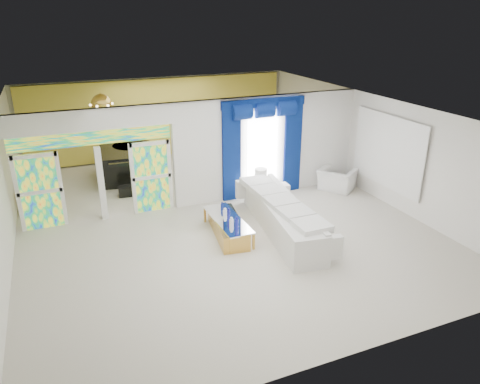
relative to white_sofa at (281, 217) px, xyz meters
name	(u,v)px	position (x,y,z in m)	size (l,w,h in m)	color
floor	(213,215)	(-1.30, 1.54, -0.39)	(12.00, 12.00, 0.00)	#B7AF9E
dividing_wall	(269,145)	(0.85, 2.54, 1.11)	(5.70, 0.18, 3.00)	white
dividing_header	(90,120)	(-4.15, 2.54, 2.34)	(4.30, 0.18, 0.55)	white
stained_panel_left	(40,192)	(-5.58, 2.54, 0.61)	(0.95, 0.04, 2.00)	#994C3F
stained_panel_right	(152,177)	(-2.73, 2.54, 0.61)	(0.95, 0.04, 2.00)	#994C3F
stained_transom	(92,138)	(-4.15, 2.54, 1.86)	(4.00, 0.05, 0.35)	#994C3F
window_pane	(262,149)	(0.60, 2.44, 1.06)	(1.00, 0.02, 2.30)	white
blue_drape_left	(231,155)	(-0.40, 2.41, 1.01)	(0.55, 0.10, 2.80)	#030940
blue_drape_right	(292,147)	(1.60, 2.41, 1.01)	(0.55, 0.10, 2.80)	#030940
blue_pelmet	(264,103)	(0.60, 2.41, 2.43)	(2.60, 0.12, 0.25)	#030940
wall_mirror	(388,151)	(3.64, 0.54, 1.16)	(0.04, 2.70, 1.90)	white
gold_curtains	(160,118)	(-1.30, 7.44, 1.11)	(9.70, 0.12, 2.90)	gold
white_sofa	(281,217)	(0.00, 0.00, 0.00)	(0.87, 4.05, 0.77)	silver
coffee_table	(228,227)	(-1.35, 0.30, -0.17)	(0.65, 1.95, 0.43)	gold
console_table	(269,192)	(0.67, 2.04, -0.19)	(1.20, 0.38, 0.40)	white
table_lamp	(261,178)	(0.37, 2.04, 0.30)	(0.36, 0.36, 0.58)	white
armchair	(337,179)	(2.93, 1.87, -0.05)	(1.04, 0.91, 0.68)	silver
grand_piano	(124,164)	(-3.05, 5.50, 0.10)	(1.47, 1.93, 0.97)	black
piano_bench	(133,190)	(-3.05, 3.90, -0.24)	(0.89, 0.35, 0.30)	black
tv_console	(40,196)	(-5.67, 3.82, 0.03)	(0.57, 0.52, 0.83)	tan
chandelier	(101,104)	(-3.60, 4.94, 2.26)	(0.60, 0.60, 0.60)	gold
decanters	(229,217)	(-1.33, 0.23, 0.14)	(0.21, 1.20, 0.25)	navy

